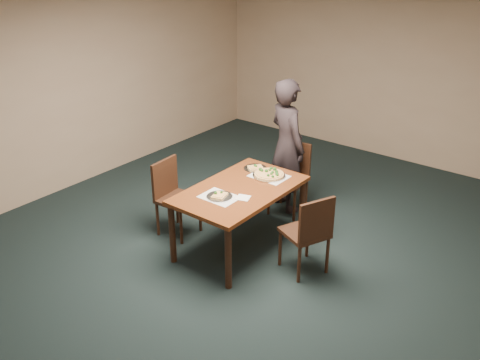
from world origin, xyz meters
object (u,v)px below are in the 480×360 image
Objects in this scene: dining_table at (240,196)px; slice_plate_far at (255,168)px; slice_plate_near at (219,196)px; chair_left at (173,193)px; chair_right at (309,230)px; diner at (287,146)px; pizza_pan at (269,174)px; chair_far at (291,173)px.

dining_table is 0.57m from slice_plate_far.
slice_plate_near is (-0.04, -0.30, 0.11)m from dining_table.
dining_table is 1.65× the size of chair_left.
chair_right is 1.01m from slice_plate_near.
chair_left is at bearing -166.21° from dining_table.
diner reaches higher than chair_left.
slice_plate_near is at bearing -97.48° from dining_table.
chair_right reaches higher than pizza_pan.
chair_left is 0.53× the size of diner.
chair_right is 1.56m from diner.
chair_far and chair_right have the same top height.
chair_left reaches higher than slice_plate_near.
slice_plate_near is (0.11, -1.46, -0.10)m from diner.
chair_far is 1.45m from slice_plate_near.
chair_left is 0.85m from slice_plate_near.
slice_plate_near is (-0.11, -0.76, -0.01)m from pizza_pan.
chair_right is at bearing -25.03° from slice_plate_far.
slice_plate_near is 1.00× the size of slice_plate_far.
chair_right is (0.93, -1.09, 0.00)m from chair_far.
diner is 6.15× the size of slice_plate_near.
slice_plate_near is at bearing -101.03° from chair_left.
diner is 0.63m from slice_plate_far.
slice_plate_far is at bearing 164.13° from pizza_pan.
diner is (-0.15, 1.15, 0.20)m from dining_table.
pizza_pan is 1.35× the size of slice_plate_far.
chair_left is at bearing 87.59° from diner.
slice_plate_near is at bearing 118.94° from diner.
chair_far is 0.66m from slice_plate_far.
chair_far is at bearing 100.36° from pizza_pan.
chair_far reaches higher than slice_plate_far.
chair_left is 1.00× the size of chair_right.
chair_far is at bearing -172.42° from diner.
pizza_pan is 0.77m from slice_plate_near.
dining_table is 3.96× the size of pizza_pan.
slice_plate_near reaches higher than dining_table.
chair_left is 2.40× the size of pizza_pan.
pizza_pan is at bearing -87.42° from chair_far.
chair_far is 0.53× the size of diner.
slice_plate_far is (-0.25, 0.07, -0.01)m from pizza_pan.
chair_left and chair_right have the same top height.
chair_right is at bearing -86.18° from chair_left.
slice_plate_near is at bearing -46.51° from chair_right.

